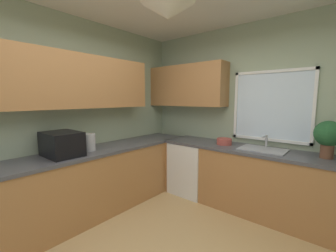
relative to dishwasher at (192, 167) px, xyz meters
name	(u,v)px	position (x,y,z in m)	size (l,w,h in m)	color
room_shell	(169,79)	(0.46, -1.16, 1.36)	(3.68, 4.01, 2.75)	#9EAD8E
counter_run_left	(82,185)	(-0.66, -1.60, 0.02)	(0.65, 3.62, 0.89)	#AD7542
counter_run_back	(254,180)	(1.02, 0.03, 0.02)	(2.77, 0.65, 0.89)	#AD7542
dishwasher	(192,167)	(0.00, 0.00, 0.00)	(0.60, 0.60, 0.85)	white
microwave	(62,144)	(-0.66, -1.83, 0.61)	(0.48, 0.36, 0.29)	black
kettle	(90,142)	(-0.64, -1.48, 0.58)	(0.15, 0.15, 0.23)	#B7B7BC
sink_assembly	(263,149)	(1.11, 0.04, 0.48)	(0.58, 0.40, 0.19)	#9EA0A5
potted_plant	(328,135)	(1.80, 0.08, 0.74)	(0.30, 0.30, 0.44)	brown
bowl	(224,141)	(0.56, 0.03, 0.51)	(0.22, 0.22, 0.09)	#B74C42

